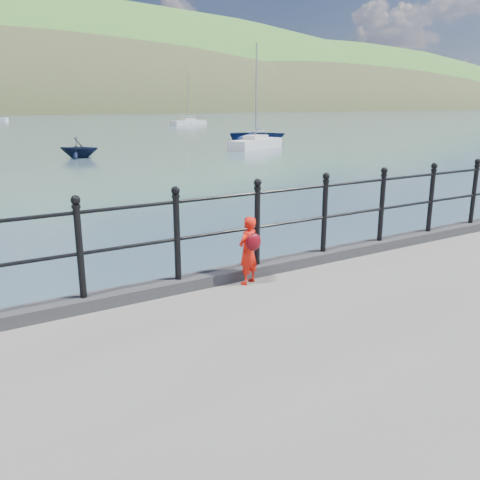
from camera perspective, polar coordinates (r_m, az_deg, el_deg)
ground at (r=7.36m, az=-2.81°, el=-11.70°), size 600.00×600.00×0.00m
kerb at (r=6.82m, az=-2.32°, el=-4.10°), size 60.00×0.30×0.15m
railing at (r=6.61m, az=-2.39°, el=2.04°), size 18.11×0.11×1.20m
far_shore at (r=250.01m, az=-22.15°, el=8.08°), size 830.00×200.00×156.00m
child at (r=6.63m, az=0.95°, el=-1.12°), size 0.39×0.35×0.91m
launch_blue at (r=47.69m, az=2.00°, el=11.76°), size 6.22×5.88×1.05m
launch_navy at (r=33.62m, az=-17.65°, el=9.86°), size 3.19×3.13×1.28m
sailboat_near at (r=38.78m, az=1.77°, el=10.71°), size 5.65×3.79×7.71m
sailboat_far at (r=81.84m, az=-5.82°, el=12.97°), size 6.63×3.52×9.13m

